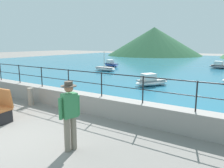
# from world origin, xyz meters

# --- Properties ---
(ground_plane) EXTENTS (120.00, 120.00, 0.00)m
(ground_plane) POSITION_xyz_m (0.00, 0.00, 0.00)
(ground_plane) COLOR slate
(promenade_wall) EXTENTS (20.00, 0.56, 0.70)m
(promenade_wall) POSITION_xyz_m (0.00, 3.20, 0.35)
(promenade_wall) COLOR gray
(promenade_wall) RESTS_ON ground
(railing) EXTENTS (18.44, 0.04, 0.90)m
(railing) POSITION_xyz_m (0.00, 3.20, 1.32)
(railing) COLOR black
(railing) RESTS_ON promenade_wall
(lake_water) EXTENTS (64.00, 44.32, 0.06)m
(lake_water) POSITION_xyz_m (0.00, 25.84, 0.03)
(lake_water) COLOR #236B89
(lake_water) RESTS_ON ground
(hill_secondary) EXTENTS (20.90, 20.90, 6.22)m
(hill_secondary) POSITION_xyz_m (-13.67, 43.08, 3.11)
(hill_secondary) COLOR #1E4C2D
(hill_secondary) RESTS_ON ground
(person_walking) EXTENTS (0.38, 0.55, 1.75)m
(person_walking) POSITION_xyz_m (1.83, 0.51, 0.98)
(person_walking) COLOR slate
(person_walking) RESTS_ON ground
(bollard) EXTENTS (0.24, 0.24, 0.75)m
(bollard) POSITION_xyz_m (-2.49, 2.55, 0.37)
(bollard) COLOR gray
(bollard) RESTS_ON ground
(boat_0) EXTENTS (1.95, 2.44, 0.76)m
(boat_0) POSITION_xyz_m (0.22, 9.27, 0.33)
(boat_0) COLOR white
(boat_0) RESTS_ON lake_water
(boat_1) EXTENTS (2.47, 1.76, 0.76)m
(boat_1) POSITION_xyz_m (-8.14, 17.38, 0.33)
(boat_1) COLOR #2D4C9E
(boat_1) RESTS_ON lake_water
(boat_3) EXTENTS (2.40, 1.21, 0.76)m
(boat_3) POSITION_xyz_m (2.55, 21.99, 0.33)
(boat_3) COLOR gray
(boat_3) RESTS_ON lake_water
(boat_6) EXTENTS (2.32, 0.96, 1.82)m
(boat_6) POSITION_xyz_m (-6.46, 13.79, 0.26)
(boat_6) COLOR white
(boat_6) RESTS_ON lake_water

